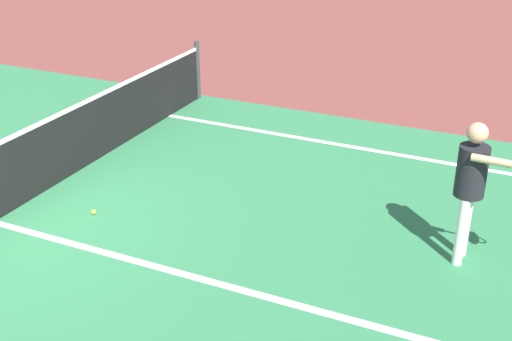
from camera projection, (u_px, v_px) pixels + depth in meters
line_center_service at (225, 285)px, 6.96m from camera, size 0.10×6.40×0.01m
player_near at (474, 178)px, 6.99m from camera, size 0.55×1.19×1.62m
tennis_ball_near_net at (94, 212)px, 8.35m from camera, size 0.07×0.07×0.07m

